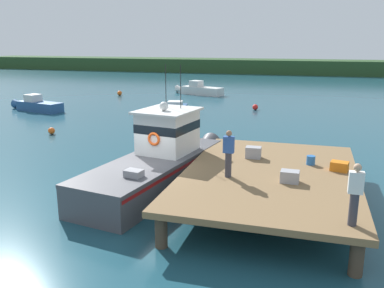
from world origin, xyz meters
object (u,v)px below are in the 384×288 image
object	(u,v)px
moored_boat_outer_mooring	(176,112)
moored_boat_near_channel	(199,90)
main_fishing_boat	(161,160)
mooring_buoy_outer	(178,127)
moored_boat_far_right	(37,105)
mooring_buoy_channel_marker	(255,107)
mooring_buoy_spare_mooring	(120,93)
crate_stack_near_edge	(253,152)
bait_bucket	(311,160)
crate_stack_mid_dock	(339,166)
mooring_buoy_inshore	(52,131)
deckhand_by_the_boat	(229,153)
deckhand_further_back	(355,193)
crate_single_by_cleat	(290,177)

from	to	relation	value
moored_boat_outer_mooring	moored_boat_near_channel	world-z (taller)	moored_boat_near_channel
main_fishing_boat	mooring_buoy_outer	bearing A→B (deg)	104.57
moored_boat_far_right	mooring_buoy_outer	bearing A→B (deg)	-15.39
mooring_buoy_channel_marker	mooring_buoy_spare_mooring	size ratio (longest dim) A/B	0.95
crate_stack_near_edge	bait_bucket	size ratio (longest dim) A/B	1.76
crate_stack_mid_dock	mooring_buoy_channel_marker	size ratio (longest dim) A/B	1.26
bait_bucket	moored_boat_near_channel	bearing A→B (deg)	113.47
mooring_buoy_outer	moored_boat_outer_mooring	bearing A→B (deg)	110.53
moored_boat_near_channel	mooring_buoy_inshore	xyz separation A→B (m)	(-3.71, -21.50, -0.30)
moored_boat_near_channel	moored_boat_far_right	xyz separation A→B (m)	(-10.23, -14.15, -0.04)
crate_stack_near_edge	deckhand_by_the_boat	distance (m)	2.71
crate_stack_mid_dock	crate_stack_near_edge	xyz separation A→B (m)	(-3.21, 0.80, 0.06)
deckhand_by_the_boat	moored_boat_outer_mooring	size ratio (longest dim) A/B	0.30
deckhand_further_back	mooring_buoy_inshore	size ratio (longest dim) A/B	3.84
main_fishing_boat	moored_boat_far_right	world-z (taller)	main_fishing_boat
crate_stack_mid_dock	deckhand_further_back	world-z (taller)	deckhand_further_back
crate_stack_mid_dock	deckhand_by_the_boat	bearing A→B (deg)	-154.13
deckhand_by_the_boat	deckhand_further_back	xyz separation A→B (m)	(3.78, -2.85, 0.00)
bait_bucket	moored_boat_near_channel	distance (m)	30.27
crate_stack_near_edge	mooring_buoy_outer	distance (m)	11.50
main_fishing_boat	crate_stack_near_edge	bearing A→B (deg)	11.31
mooring_buoy_channel_marker	mooring_buoy_inshore	world-z (taller)	mooring_buoy_channel_marker
crate_stack_mid_dock	mooring_buoy_spare_mooring	xyz separation A→B (m)	(-21.01, 25.04, -1.12)
moored_boat_outer_mooring	mooring_buoy_outer	bearing A→B (deg)	-69.47
crate_single_by_cleat	crate_stack_mid_dock	bearing A→B (deg)	47.21
crate_stack_near_edge	crate_stack_mid_dock	bearing A→B (deg)	-13.94
crate_stack_mid_dock	mooring_buoy_spare_mooring	bearing A→B (deg)	130.00
main_fishing_boat	moored_boat_outer_mooring	size ratio (longest dim) A/B	1.86
mooring_buoy_inshore	deckhand_by_the_boat	bearing A→B (deg)	-33.22
crate_single_by_cleat	moored_boat_near_channel	world-z (taller)	crate_single_by_cleat
mooring_buoy_channel_marker	mooring_buoy_outer	world-z (taller)	mooring_buoy_channel_marker
deckhand_further_back	crate_single_by_cleat	bearing A→B (deg)	120.88
deckhand_by_the_boat	moored_boat_far_right	world-z (taller)	deckhand_by_the_boat
moored_boat_far_right	mooring_buoy_spare_mooring	xyz separation A→B (m)	(2.27, 10.94, -0.22)
deckhand_by_the_boat	moored_boat_far_right	size ratio (longest dim) A/B	0.30
crate_stack_mid_dock	deckhand_further_back	distance (m)	4.70
moored_boat_near_channel	mooring_buoy_outer	distance (m)	18.28
main_fishing_boat	bait_bucket	size ratio (longest dim) A/B	29.31
main_fishing_boat	mooring_buoy_channel_marker	size ratio (longest dim) A/B	20.95
deckhand_further_back	mooring_buoy_channel_marker	distance (m)	25.09
crate_stack_mid_dock	mooring_buoy_inshore	distance (m)	18.10
moored_boat_near_channel	mooring_buoy_spare_mooring	bearing A→B (deg)	-158.02
main_fishing_boat	moored_boat_near_channel	distance (m)	28.86
mooring_buoy_inshore	crate_stack_mid_dock	bearing A→B (deg)	-21.96
crate_single_by_cleat	mooring_buoy_inshore	world-z (taller)	crate_single_by_cleat
main_fishing_boat	deckhand_further_back	size ratio (longest dim) A/B	6.11
crate_stack_mid_dock	moored_boat_far_right	world-z (taller)	crate_stack_mid_dock
deckhand_further_back	bait_bucket	bearing A→B (deg)	101.89
crate_stack_mid_dock	mooring_buoy_channel_marker	bearing A→B (deg)	106.20
crate_single_by_cleat	deckhand_further_back	xyz separation A→B (m)	(1.72, -2.88, 0.66)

